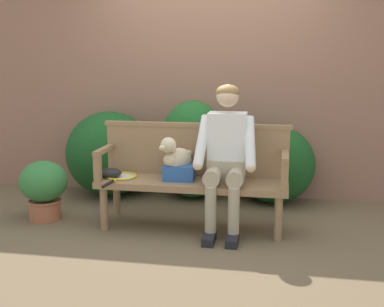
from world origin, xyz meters
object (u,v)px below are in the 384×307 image
at_px(baseball_glove, 110,173).
at_px(sports_bag, 179,172).
at_px(potted_plant, 44,186).
at_px(tennis_racket, 120,177).
at_px(dog_on_bench, 176,158).
at_px(garden_bench, 192,187).
at_px(person_seated, 226,153).

xyz_separation_m(baseball_glove, sports_bag, (0.65, 0.03, 0.03)).
bearing_deg(potted_plant, tennis_racket, -1.69).
xyz_separation_m(tennis_racket, potted_plant, (-0.78, 0.02, -0.14)).
height_order(baseball_glove, sports_bag, sports_bag).
distance_m(dog_on_bench, baseball_glove, 0.64).
height_order(garden_bench, person_seated, person_seated).
bearing_deg(dog_on_bench, person_seated, -3.10).
height_order(person_seated, dog_on_bench, person_seated).
xyz_separation_m(dog_on_bench, baseball_glove, (-0.62, -0.05, -0.16)).
bearing_deg(person_seated, dog_on_bench, 176.90).
bearing_deg(baseball_glove, garden_bench, -13.25).
bearing_deg(garden_bench, tennis_racket, -177.42).
height_order(tennis_racket, baseball_glove, baseball_glove).
height_order(dog_on_bench, tennis_racket, dog_on_bench).
bearing_deg(tennis_racket, baseball_glove, -176.79).
relative_size(sports_bag, potted_plant, 0.48).
bearing_deg(person_seated, tennis_racket, -178.81).
height_order(dog_on_bench, potted_plant, dog_on_bench).
distance_m(person_seated, tennis_racket, 1.02).
distance_m(dog_on_bench, sports_bag, 0.14).
bearing_deg(garden_bench, sports_bag, -179.45).
xyz_separation_m(baseball_glove, potted_plant, (-0.69, 0.03, -0.17)).
distance_m(garden_bench, person_seated, 0.46).
distance_m(person_seated, dog_on_bench, 0.47).
xyz_separation_m(dog_on_bench, sports_bag, (0.03, -0.02, -0.13)).
bearing_deg(dog_on_bench, potted_plant, -179.01).
distance_m(person_seated, potted_plant, 1.81).
bearing_deg(potted_plant, dog_on_bench, 0.99).
height_order(person_seated, baseball_glove, person_seated).
relative_size(garden_bench, person_seated, 1.31).
height_order(person_seated, sports_bag, person_seated).
bearing_deg(tennis_racket, dog_on_bench, 4.98).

